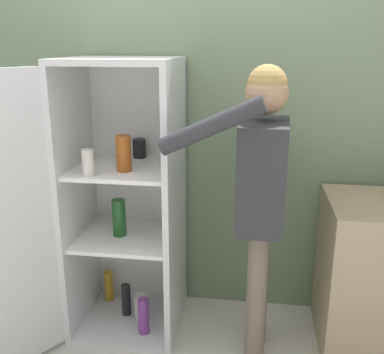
% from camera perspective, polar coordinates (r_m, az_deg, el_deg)
% --- Properties ---
extents(wall_back, '(7.00, 0.06, 2.55)m').
position_cam_1_polar(wall_back, '(2.93, -1.14, 7.14)').
color(wall_back, gray).
rests_on(wall_back, ground_plane).
extents(refrigerator, '(1.06, 1.16, 1.68)m').
position_cam_1_polar(refrigerator, '(2.73, -11.27, -3.55)').
color(refrigerator, silver).
rests_on(refrigerator, ground_plane).
extents(person, '(0.66, 0.58, 1.66)m').
position_cam_1_polar(person, '(2.42, 8.75, -0.52)').
color(person, '#726656').
rests_on(person, ground_plane).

